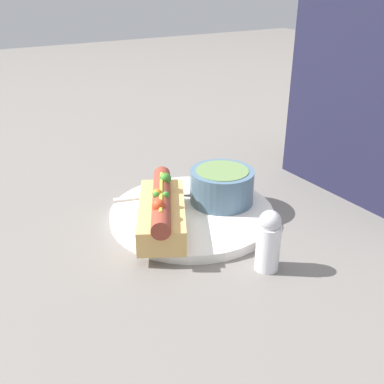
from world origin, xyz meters
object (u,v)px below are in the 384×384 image
(hot_dog, at_px, (162,210))
(salt_shaker, at_px, (268,241))
(soup_bowl, at_px, (221,184))
(spoon, at_px, (180,192))

(hot_dog, xyz_separation_m, salt_shaker, (0.15, 0.07, 0.00))
(hot_dog, xyz_separation_m, soup_bowl, (-0.02, 0.12, 0.00))
(hot_dog, height_order, soup_bowl, hot_dog)
(spoon, xyz_separation_m, salt_shaker, (0.22, -0.00, 0.02))
(soup_bowl, distance_m, salt_shaker, 0.17)
(spoon, bearing_deg, soup_bowl, -36.34)
(hot_dog, distance_m, soup_bowl, 0.12)
(soup_bowl, xyz_separation_m, salt_shaker, (0.17, -0.04, -0.00))
(hot_dog, bearing_deg, spoon, 164.27)
(spoon, bearing_deg, salt_shaker, -73.79)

